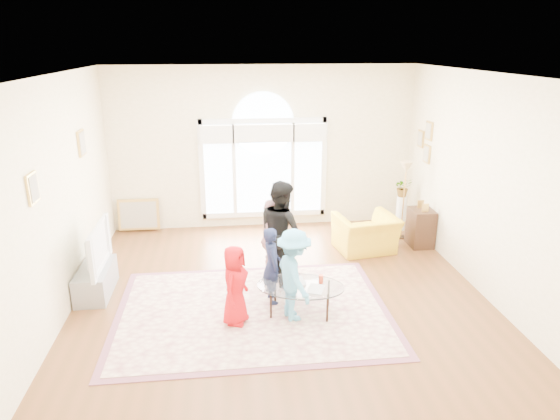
{
  "coord_description": "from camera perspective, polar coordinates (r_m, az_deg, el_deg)",
  "views": [
    {
      "loc": [
        -0.78,
        -6.7,
        3.6
      ],
      "look_at": [
        0.02,
        0.3,
        1.22
      ],
      "focal_mm": 32.0,
      "sensor_mm": 36.0,
      "label": 1
    }
  ],
  "objects": [
    {
      "name": "ground",
      "position": [
        7.64,
        0.07,
        -9.41
      ],
      "size": [
        6.0,
        6.0,
        0.0
      ],
      "primitive_type": "plane",
      "color": "brown",
      "rests_on": "ground"
    },
    {
      "name": "room_shell",
      "position": [
        9.77,
        -1.8,
        6.68
      ],
      "size": [
        6.0,
        6.0,
        6.0
      ],
      "color": "#FFF0CB",
      "rests_on": "ground"
    },
    {
      "name": "area_rug",
      "position": [
        7.16,
        -3.12,
        -11.43
      ],
      "size": [
        3.6,
        2.6,
        0.02
      ],
      "primitive_type": "cube",
      "color": "beige",
      "rests_on": "ground"
    },
    {
      "name": "rug_border",
      "position": [
        7.16,
        -3.12,
        -11.46
      ],
      "size": [
        3.8,
        2.8,
        0.01
      ],
      "primitive_type": "cube",
      "color": "#804859",
      "rests_on": "ground"
    },
    {
      "name": "tv_console",
      "position": [
        8.02,
        -20.29,
        -7.57
      ],
      "size": [
        0.45,
        1.0,
        0.42
      ],
      "primitive_type": "cube",
      "color": "gray",
      "rests_on": "ground"
    },
    {
      "name": "television",
      "position": [
        7.8,
        -20.68,
        -3.99
      ],
      "size": [
        0.18,
        1.15,
        0.66
      ],
      "color": "black",
      "rests_on": "tv_console"
    },
    {
      "name": "coffee_table",
      "position": [
        6.94,
        2.37,
        -8.76
      ],
      "size": [
        1.35,
        1.03,
        0.54
      ],
      "rotation": [
        0.0,
        0.0,
        -0.24
      ],
      "color": "silver",
      "rests_on": "ground"
    },
    {
      "name": "armchair",
      "position": [
        9.09,
        9.78,
        -2.68
      ],
      "size": [
        1.16,
        1.05,
        0.67
      ],
      "primitive_type": "imported",
      "rotation": [
        0.0,
        0.0,
        3.31
      ],
      "color": "yellow",
      "rests_on": "ground"
    },
    {
      "name": "side_cabinet",
      "position": [
        9.55,
        15.77,
        -1.95
      ],
      "size": [
        0.4,
        0.5,
        0.7
      ],
      "primitive_type": "cube",
      "color": "black",
      "rests_on": "ground"
    },
    {
      "name": "floor_lamp",
      "position": [
        9.57,
        14.19,
        4.1
      ],
      "size": [
        0.28,
        0.28,
        1.51
      ],
      "color": "black",
      "rests_on": "ground"
    },
    {
      "name": "plant_pedestal",
      "position": [
        10.25,
        13.65,
        -0.35
      ],
      "size": [
        0.2,
        0.2,
        0.7
      ],
      "primitive_type": "cylinder",
      "color": "white",
      "rests_on": "ground"
    },
    {
      "name": "potted_plant",
      "position": [
        10.09,
        13.88,
        2.54
      ],
      "size": [
        0.34,
        0.29,
        0.38
      ],
      "primitive_type": "imported",
      "rotation": [
        0.0,
        0.0,
        0.0
      ],
      "color": "#33722D",
      "rests_on": "plant_pedestal"
    },
    {
      "name": "leaning_picture",
      "position": [
        10.39,
        -15.67,
        -2.31
      ],
      "size": [
        0.8,
        0.14,
        0.62
      ],
      "primitive_type": "cube",
      "rotation": [
        -0.14,
        0.0,
        0.0
      ],
      "color": "tan",
      "rests_on": "ground"
    },
    {
      "name": "child_red",
      "position": [
        6.65,
        -5.17,
        -8.53
      ],
      "size": [
        0.52,
        0.63,
        1.09
      ],
      "primitive_type": "imported",
      "rotation": [
        0.0,
        0.0,
        1.18
      ],
      "color": "red",
      "rests_on": "area_rug"
    },
    {
      "name": "child_navy",
      "position": [
        7.13,
        -0.93,
        -6.31
      ],
      "size": [
        0.31,
        0.44,
        1.13
      ],
      "primitive_type": "imported",
      "rotation": [
        0.0,
        0.0,
        1.68
      ],
      "color": "#161D3B",
      "rests_on": "area_rug"
    },
    {
      "name": "child_black",
      "position": [
        7.67,
        0.18,
        -2.5
      ],
      "size": [
        0.88,
        0.97,
        1.62
      ],
      "primitive_type": "imported",
      "rotation": [
        0.0,
        0.0,
        2.0
      ],
      "color": "black",
      "rests_on": "area_rug"
    },
    {
      "name": "child_pink",
      "position": [
        7.84,
        -1.1,
        -3.32
      ],
      "size": [
        0.39,
        0.78,
        1.28
      ],
      "primitive_type": "imported",
      "rotation": [
        0.0,
        0.0,
        1.46
      ],
      "color": "#CF9195",
      "rests_on": "area_rug"
    },
    {
      "name": "child_blue",
      "position": [
        6.68,
        1.6,
        -7.43
      ],
      "size": [
        0.66,
        0.91,
        1.27
      ],
      "primitive_type": "imported",
      "rotation": [
        0.0,
        0.0,
        1.81
      ],
      "color": "#54AEDF",
      "rests_on": "area_rug"
    }
  ]
}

